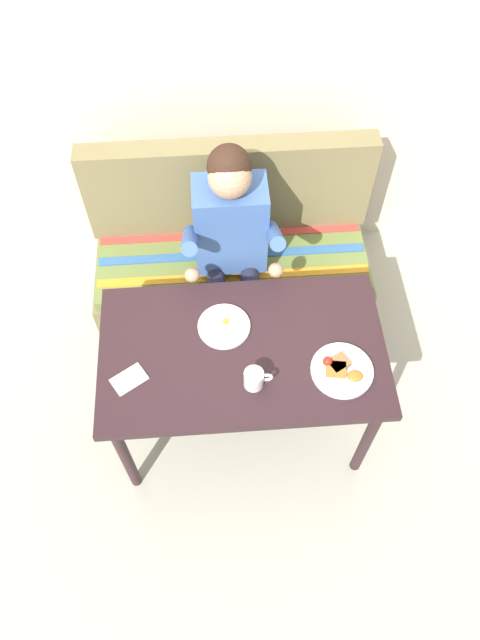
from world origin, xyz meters
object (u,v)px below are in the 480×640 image
object	(u,v)px
table	(243,358)
napkin	(129,379)
couch	(232,264)
plate_eggs	(224,326)
plate_breakfast	(341,370)
coffee_mug	(254,378)
person	(231,239)

from	to	relation	value
table	napkin	bearing A→B (deg)	-166.78
couch	plate_eggs	bearing A→B (deg)	-96.20
couch	napkin	bearing A→B (deg)	-118.14
plate_breakfast	coffee_mug	bearing A→B (deg)	-174.88
couch	napkin	world-z (taller)	couch
plate_breakfast	plate_eggs	size ratio (longest dim) A/B	1.14
coffee_mug	table	bearing A→B (deg)	101.76
couch	person	xyz separation A→B (m)	(-0.01, -0.17, 0.41)
table	coffee_mug	distance (m)	0.21
table	person	size ratio (longest dim) A/B	0.99
plate_eggs	coffee_mug	world-z (taller)	coffee_mug
couch	plate_eggs	xyz separation A→B (m)	(-0.07, -0.65, 0.41)
couch	table	bearing A→B (deg)	-90.00
table	plate_breakfast	bearing A→B (deg)	-18.73
person	coffee_mug	world-z (taller)	person
table	plate_breakfast	world-z (taller)	plate_breakfast
person	plate_eggs	world-z (taller)	person
couch	napkin	xyz separation A→B (m)	(-0.47, -0.87, 0.40)
couch	person	world-z (taller)	person
couch	napkin	size ratio (longest dim) A/B	10.53
napkin	couch	bearing A→B (deg)	61.86
plate_breakfast	couch	bearing A→B (deg)	113.56
person	couch	bearing A→B (deg)	87.18
person	plate_breakfast	bearing A→B (deg)	-61.03
coffee_mug	napkin	world-z (taller)	coffee_mug
napkin	table	bearing A→B (deg)	13.22
plate_breakfast	person	bearing A→B (deg)	118.97
plate_breakfast	napkin	xyz separation A→B (m)	(-0.86, 0.02, -0.01)
plate_eggs	coffee_mug	xyz separation A→B (m)	(0.11, -0.28, 0.04)
couch	plate_breakfast	xyz separation A→B (m)	(0.39, -0.90, 0.41)
person	napkin	xyz separation A→B (m)	(-0.46, -0.70, -0.01)
couch	coffee_mug	size ratio (longest dim) A/B	12.20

